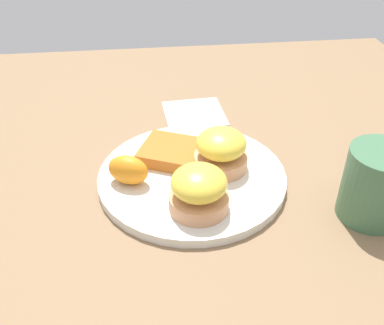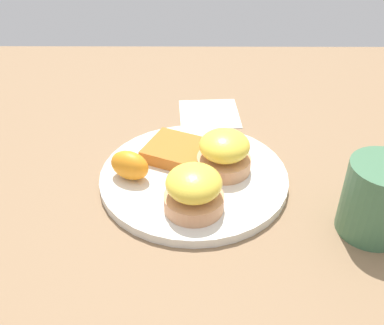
{
  "view_description": "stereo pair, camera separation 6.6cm",
  "coord_description": "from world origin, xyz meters",
  "px_view_note": "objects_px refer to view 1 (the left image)",
  "views": [
    {
      "loc": [
        -0.06,
        -0.53,
        0.42
      ],
      "look_at": [
        0.0,
        0.0,
        0.03
      ],
      "focal_mm": 42.0,
      "sensor_mm": 36.0,
      "label": 1
    },
    {
      "loc": [
        0.0,
        -0.54,
        0.42
      ],
      "look_at": [
        0.0,
        0.0,
        0.03
      ],
      "focal_mm": 42.0,
      "sensor_mm": 36.0,
      "label": 2
    }
  ],
  "objects_px": {
    "hashbrown_patty": "(179,153)",
    "orange_wedge": "(128,170)",
    "sandwich_benedict_left": "(200,190)",
    "fork": "(218,162)",
    "cup": "(377,184)",
    "sandwich_benedict_right": "(221,150)"
  },
  "relations": [
    {
      "from": "fork",
      "to": "sandwich_benedict_right",
      "type": "bearing_deg",
      "value": -79.14
    },
    {
      "from": "sandwich_benedict_left",
      "to": "hashbrown_patty",
      "type": "height_order",
      "value": "sandwich_benedict_left"
    },
    {
      "from": "orange_wedge",
      "to": "cup",
      "type": "distance_m",
      "value": 0.34
    },
    {
      "from": "hashbrown_patty",
      "to": "fork",
      "type": "bearing_deg",
      "value": -19.19
    },
    {
      "from": "sandwich_benedict_left",
      "to": "orange_wedge",
      "type": "height_order",
      "value": "sandwich_benedict_left"
    },
    {
      "from": "sandwich_benedict_right",
      "to": "cup",
      "type": "relative_size",
      "value": 0.67
    },
    {
      "from": "hashbrown_patty",
      "to": "orange_wedge",
      "type": "distance_m",
      "value": 0.09
    },
    {
      "from": "sandwich_benedict_right",
      "to": "hashbrown_patty",
      "type": "bearing_deg",
      "value": 154.02
    },
    {
      "from": "hashbrown_patty",
      "to": "sandwich_benedict_right",
      "type": "bearing_deg",
      "value": -25.98
    },
    {
      "from": "fork",
      "to": "cup",
      "type": "xyz_separation_m",
      "value": [
        0.19,
        -0.12,
        0.04
      ]
    },
    {
      "from": "orange_wedge",
      "to": "fork",
      "type": "relative_size",
      "value": 0.31
    },
    {
      "from": "hashbrown_patty",
      "to": "fork",
      "type": "height_order",
      "value": "hashbrown_patty"
    },
    {
      "from": "sandwich_benedict_left",
      "to": "fork",
      "type": "distance_m",
      "value": 0.11
    },
    {
      "from": "sandwich_benedict_left",
      "to": "fork",
      "type": "bearing_deg",
      "value": 66.88
    },
    {
      "from": "fork",
      "to": "cup",
      "type": "relative_size",
      "value": 1.63
    },
    {
      "from": "hashbrown_patty",
      "to": "orange_wedge",
      "type": "relative_size",
      "value": 1.91
    },
    {
      "from": "orange_wedge",
      "to": "sandwich_benedict_left",
      "type": "bearing_deg",
      "value": -35.49
    },
    {
      "from": "sandwich_benedict_left",
      "to": "sandwich_benedict_right",
      "type": "bearing_deg",
      "value": 63.88
    },
    {
      "from": "fork",
      "to": "sandwich_benedict_left",
      "type": "bearing_deg",
      "value": -113.12
    },
    {
      "from": "hashbrown_patty",
      "to": "sandwich_benedict_left",
      "type": "bearing_deg",
      "value": -81.69
    },
    {
      "from": "sandwich_benedict_right",
      "to": "orange_wedge",
      "type": "relative_size",
      "value": 1.35
    },
    {
      "from": "sandwich_benedict_right",
      "to": "cup",
      "type": "xyz_separation_m",
      "value": [
        0.19,
        -0.11,
        0.01
      ]
    }
  ]
}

